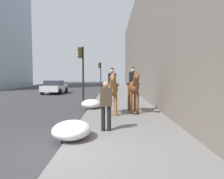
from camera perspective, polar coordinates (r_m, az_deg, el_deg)
sidewalk_slab at (r=5.63m, az=6.02°, el=-16.61°), size 120.00×3.87×0.12m
mounted_horse_near at (r=10.30m, az=0.04°, el=0.29°), size 2.15×0.62×2.28m
mounted_horse_far at (r=10.91m, az=5.71°, el=0.73°), size 2.15×0.65×2.33m
pedestrian_greeting at (r=7.30m, az=-1.59°, el=-3.45°), size 0.28×0.41×1.70m
car_near_lane at (r=23.95m, az=-15.01°, el=0.67°), size 4.08×2.22×1.44m
traffic_light_near_curb at (r=14.42m, az=-8.04°, el=6.14°), size 0.20×0.44×3.89m
traffic_light_far_curb at (r=28.88m, az=-3.18°, el=4.79°), size 0.20×0.44×3.69m
snow_pile_near at (r=6.69m, az=-10.64°, el=-10.43°), size 1.51×1.16×0.52m
snow_pile_far at (r=12.45m, az=-5.51°, el=-3.78°), size 1.45×1.12×0.50m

